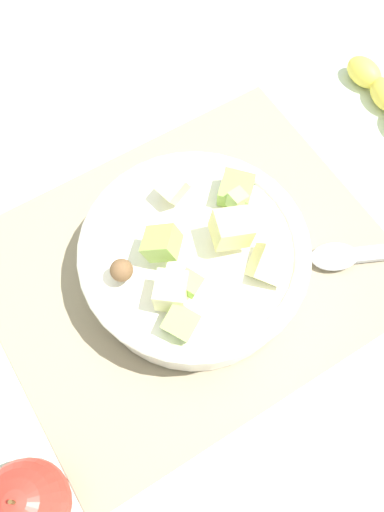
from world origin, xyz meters
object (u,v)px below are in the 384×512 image
at_px(serving_spoon, 371,253).
at_px(banana_whole, 384,95).
at_px(whole_apple, 26,505).
at_px(salad_bowl, 193,259).

xyz_separation_m(serving_spoon, banana_whole, (0.16, 0.17, 0.01)).
height_order(serving_spoon, banana_whole, banana_whole).
relative_size(whole_apple, banana_whole, 0.63).
relative_size(serving_spoon, whole_apple, 2.17).
height_order(salad_bowl, serving_spoon, salad_bowl).
xyz_separation_m(salad_bowl, whole_apple, (-0.26, -0.13, -0.00)).
distance_m(serving_spoon, whole_apple, 0.46).
xyz_separation_m(salad_bowl, serving_spoon, (0.19, -0.09, -0.04)).
bearing_deg(salad_bowl, serving_spoon, -25.03).
height_order(whole_apple, banana_whole, whole_apple).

